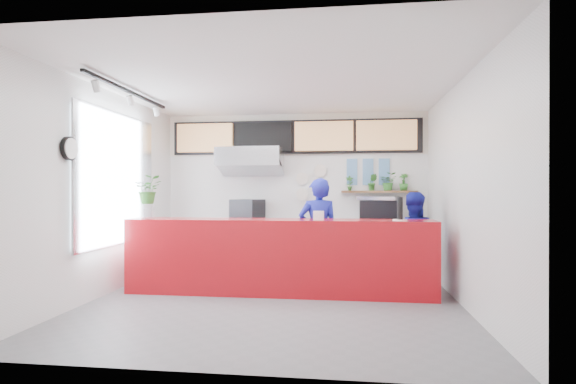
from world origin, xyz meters
The scene contains 46 objects.
floor centered at (0.00, 0.00, 0.00)m, with size 5.00×5.00×0.00m, color slate.
ceiling centered at (0.00, 0.00, 3.00)m, with size 5.00×5.00×0.00m, color silver.
wall_back centered at (0.00, 2.50, 1.50)m, with size 5.00×5.00×0.00m, color white.
wall_left centered at (-2.50, 0.00, 1.50)m, with size 5.00×5.00×0.00m, color white.
wall_right centered at (2.50, 0.00, 1.50)m, with size 5.00×5.00×0.00m, color white.
service_counter centered at (0.00, 0.40, 0.55)m, with size 4.50×0.60×1.10m, color #AA0C13.
cream_band centered at (0.00, 2.49, 2.60)m, with size 5.00×0.02×0.80m, color beige.
prep_bench centered at (-0.80, 2.20, 0.45)m, with size 1.80×0.60×0.90m, color #B2B5BA.
panini_oven centered at (-0.86, 2.20, 1.13)m, with size 0.50×0.50×0.45m, color black.
extraction_hood centered at (-0.80, 2.15, 2.15)m, with size 1.20×0.70×0.35m, color #B2B5BA.
hood_lip centered at (-0.80, 2.15, 1.95)m, with size 1.20×0.70×0.08m, color #B2B5BA.
right_bench centered at (1.50, 2.20, 0.45)m, with size 1.80×0.60×0.90m, color #B2B5BA.
espresso_machine centered at (1.58, 2.20, 1.12)m, with size 0.69×0.49×0.44m, color black.
espresso_tray centered at (1.58, 2.20, 1.38)m, with size 0.70×0.49×0.06m, color silver.
herb_shelf centered at (1.60, 2.40, 1.50)m, with size 1.40×0.18×0.04m, color brown.
menu_board_far_left centered at (-1.75, 2.38, 2.55)m, with size 1.10×0.10×0.55m, color tan.
menu_board_mid_left centered at (-0.59, 2.38, 2.55)m, with size 1.10×0.10×0.55m, color black.
menu_board_mid_right centered at (0.57, 2.38, 2.55)m, with size 1.10×0.10×0.55m, color tan.
menu_board_far_right centered at (1.73, 2.38, 2.55)m, with size 1.10×0.10×0.55m, color tan.
soffit centered at (0.00, 2.46, 2.55)m, with size 4.80×0.04×0.65m, color black.
window_pane centered at (-2.47, 0.30, 1.70)m, with size 0.04×2.20×1.90m, color silver.
window_frame centered at (-2.45, 0.30, 1.70)m, with size 0.03×2.30×2.00m, color #B2B5BA.
wall_clock_rim centered at (-2.46, -0.90, 2.05)m, with size 0.30×0.30×0.05m, color black.
wall_clock_face centered at (-2.43, -0.90, 2.05)m, with size 0.26×0.26×0.02m, color white.
track_rail centered at (-2.10, 0.00, 2.94)m, with size 0.05×2.40×0.04m, color black.
dec_plate_a centered at (0.15, 2.47, 1.75)m, with size 0.24×0.24×0.03m, color silver.
dec_plate_b centered at (0.45, 2.47, 1.65)m, with size 0.24×0.24×0.03m, color silver.
dec_plate_c centered at (0.15, 2.47, 1.45)m, with size 0.24×0.24×0.03m, color silver.
dec_plate_d centered at (0.50, 2.47, 1.90)m, with size 0.24×0.24×0.03m, color silver.
photo_frame_a centered at (1.10, 2.48, 2.00)m, with size 0.20×0.02×0.25m, color #598CBF.
photo_frame_b centered at (1.40, 2.48, 2.00)m, with size 0.20×0.02×0.25m, color #598CBF.
photo_frame_c centered at (1.70, 2.48, 2.00)m, with size 0.20×0.02×0.25m, color #598CBF.
photo_frame_d centered at (1.10, 2.48, 1.75)m, with size 0.20×0.02×0.25m, color #598CBF.
photo_frame_e centered at (1.40, 2.48, 1.75)m, with size 0.20×0.02×0.25m, color #598CBF.
photo_frame_f centered at (1.70, 2.48, 1.75)m, with size 0.20×0.02×0.25m, color #598CBF.
staff_center centered at (0.56, 0.89, 0.86)m, with size 0.63×0.41×1.71m, color #151C95.
staff_right centered at (2.00, 0.93, 0.75)m, with size 0.73×0.57×1.50m, color #151C95.
herb_a centered at (1.05, 2.40, 1.66)m, with size 0.15×0.10×0.28m, color #2E6C25.
herb_b centered at (1.48, 2.40, 1.68)m, with size 0.17×0.14×0.31m, color #2E6C25.
herb_c centered at (1.77, 2.40, 1.69)m, with size 0.30×0.26×0.34m, color #2E6C25.
herb_d centered at (2.05, 2.40, 1.68)m, with size 0.18×0.16×0.32m, color #2E6C25.
glass_vase centered at (-1.98, 0.35, 1.21)m, with size 0.17×0.17×0.21m, color white.
basil_vase centered at (-1.98, 0.35, 1.54)m, with size 0.39×0.34×0.43m, color #2E6C25.
napkin_holder centered at (0.59, 0.31, 1.16)m, with size 0.15×0.09×0.13m, color white.
white_plate centered at (1.74, 0.33, 1.11)m, with size 0.20×0.20×0.01m, color white.
pepper_mill centered at (1.74, 0.33, 1.27)m, with size 0.08×0.08×0.32m, color black.
Camera 1 is at (0.96, -6.12, 1.53)m, focal length 28.00 mm.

